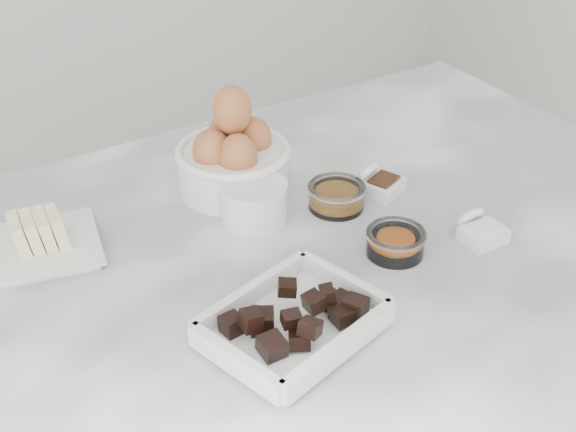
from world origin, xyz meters
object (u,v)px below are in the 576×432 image
at_px(butter_plate, 42,240).
at_px(egg_bowl, 233,157).
at_px(chocolate_dish, 294,320).
at_px(zest_bowl, 396,241).
at_px(salt_spoon, 480,230).
at_px(sugar_ramekin, 254,201).
at_px(honey_bowl, 336,196).
at_px(vanilla_spoon, 379,183).

bearing_deg(butter_plate, egg_bowl, 3.22).
height_order(chocolate_dish, zest_bowl, chocolate_dish).
bearing_deg(salt_spoon, chocolate_dish, -173.81).
bearing_deg(salt_spoon, butter_plate, 151.67).
relative_size(chocolate_dish, butter_plate, 1.38).
distance_m(sugar_ramekin, egg_bowl, 0.09).
height_order(egg_bowl, zest_bowl, egg_bowl).
height_order(honey_bowl, vanilla_spoon, vanilla_spoon).
bearing_deg(butter_plate, zest_bowl, -31.67).
bearing_deg(butter_plate, vanilla_spoon, -12.48).
relative_size(chocolate_dish, vanilla_spoon, 2.77).
relative_size(egg_bowl, vanilla_spoon, 2.07).
height_order(sugar_ramekin, egg_bowl, egg_bowl).
bearing_deg(honey_bowl, egg_bowl, 128.51).
xyz_separation_m(chocolate_dish, butter_plate, (-0.19, 0.30, -0.00)).
bearing_deg(egg_bowl, chocolate_dish, -107.04).
distance_m(chocolate_dish, salt_spoon, 0.31).
distance_m(sugar_ramekin, zest_bowl, 0.20).
bearing_deg(egg_bowl, sugar_ramekin, -100.95).
height_order(egg_bowl, salt_spoon, egg_bowl).
bearing_deg(vanilla_spoon, egg_bowl, 145.82).
bearing_deg(sugar_ramekin, egg_bowl, 79.05).
distance_m(chocolate_dish, egg_bowl, 0.33).
distance_m(chocolate_dish, sugar_ramekin, 0.24).
xyz_separation_m(butter_plate, salt_spoon, (0.49, -0.27, -0.01)).
height_order(chocolate_dish, honey_bowl, chocolate_dish).
distance_m(chocolate_dish, vanilla_spoon, 0.33).
xyz_separation_m(egg_bowl, vanilla_spoon, (0.17, -0.12, -0.04)).
bearing_deg(sugar_ramekin, honey_bowl, -16.25).
distance_m(sugar_ramekin, honey_bowl, 0.12).
relative_size(butter_plate, zest_bowl, 2.06).
height_order(egg_bowl, honey_bowl, egg_bowl).
relative_size(honey_bowl, salt_spoon, 1.23).
distance_m(butter_plate, honey_bowl, 0.39).
bearing_deg(egg_bowl, butter_plate, -176.78).
xyz_separation_m(honey_bowl, salt_spoon, (0.11, -0.16, -0.00)).
height_order(sugar_ramekin, honey_bowl, sugar_ramekin).
distance_m(butter_plate, salt_spoon, 0.56).
bearing_deg(zest_bowl, honey_bowl, 90.26).
relative_size(chocolate_dish, egg_bowl, 1.34).
bearing_deg(sugar_ramekin, zest_bowl, -55.28).
xyz_separation_m(butter_plate, egg_bowl, (0.28, 0.02, 0.03)).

